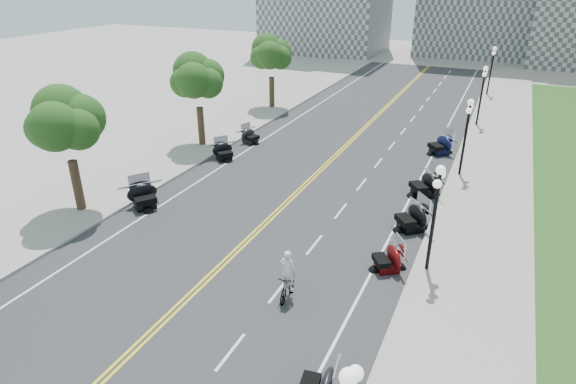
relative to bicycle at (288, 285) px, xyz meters
The scene contains 39 objects.
ground 3.76m from the bicycle, behind, with size 160.00×160.00×0.00m, color gray.
road 10.91m from the bicycle, 109.88° to the left, with size 16.00×90.00×0.01m, color #333335.
centerline_yellow_a 10.95m from the bicycle, 110.47° to the left, with size 0.12×90.00×0.00m, color yellow.
centerline_yellow_b 10.87m from the bicycle, 109.28° to the left, with size 0.12×90.00×0.00m, color yellow.
edge_line_north 10.61m from the bicycle, 75.26° to the left, with size 0.12×90.00×0.00m, color white.
edge_line_south 14.40m from the bicycle, 134.60° to the left, with size 0.12×90.00×0.00m, color white.
lane_dash_5 3.83m from the bicycle, 97.65° to the right, with size 0.12×2.00×0.00m, color white.
lane_dash_6 0.79m from the bicycle, 154.01° to the left, with size 0.12×2.00×0.00m, color white.
lane_dash_7 4.31m from the bicycle, 96.78° to the left, with size 0.12×2.00×0.00m, color white.
lane_dash_8 8.28m from the bicycle, 93.50° to the left, with size 0.12×2.00×0.00m, color white.
lane_dash_9 12.27m from the bicycle, 92.36° to the left, with size 0.12×2.00×0.00m, color white.
lane_dash_10 16.26m from the bicycle, 91.78° to the left, with size 0.12×2.00×0.00m, color white.
lane_dash_11 20.26m from the bicycle, 91.43° to the left, with size 0.12×2.00×0.00m, color white.
lane_dash_12 24.26m from the bicycle, 91.19° to the left, with size 0.12×2.00×0.00m, color white.
lane_dash_13 28.26m from the bicycle, 91.02° to the left, with size 0.12×2.00×0.00m, color white.
lane_dash_14 32.25m from the bicycle, 90.90° to the left, with size 0.12×2.00×0.00m, color white.
lane_dash_15 36.25m from the bicycle, 90.80° to the left, with size 0.12×2.00×0.00m, color white.
lane_dash_16 40.25m from the bicycle, 90.72° to the left, with size 0.12×2.00×0.00m, color white.
lane_dash_17 44.25m from the bicycle, 90.65° to the left, with size 0.12×2.00×0.00m, color white.
lane_dash_18 48.25m from the bicycle, 90.60° to the left, with size 0.12×2.00×0.00m, color white.
lane_dash_19 52.25m from the bicycle, 90.55° to the left, with size 0.12×2.00×0.00m, color white.
sidewalk_north 12.30m from the bicycle, 56.45° to the left, with size 5.00×90.00×0.15m, color #9E9991.
sidewalk_south 17.52m from the bicycle, 144.20° to the left, with size 5.00×90.00×0.15m, color #9E9991.
street_lamp_2 6.79m from the bicycle, 40.94° to the left, with size 0.50×1.20×4.90m, color black, non-canonical shape.
street_lamp_3 17.09m from the bicycle, 73.23° to the left, with size 0.50×1.20×4.90m, color black, non-canonical shape.
street_lamp_4 28.74m from the bicycle, 80.17° to the left, with size 0.50×1.20×4.90m, color black, non-canonical shape.
street_lamp_5 40.59m from the bicycle, 83.06° to the left, with size 0.50×1.20×4.90m, color black, non-canonical shape.
tree_2 14.50m from the bicycle, behind, with size 4.80×4.80×9.20m, color #235619, non-canonical shape.
tree_3 20.20m from the bicycle, 133.89° to the left, with size 4.80×4.80×9.20m, color #235619, non-canonical shape.
tree_4 29.90m from the bicycle, 117.57° to the left, with size 4.80×4.80×9.20m, color #235619, non-canonical shape.
motorcycle_n_6 4.87m from the bicycle, 48.14° to the left, with size 1.84×1.84×1.29m, color #590A0C, non-canonical shape.
motorcycle_n_7 8.48m from the bicycle, 65.92° to the left, with size 2.14×2.14×1.50m, color black, non-canonical shape.
motorcycle_n_8 12.63m from the bicycle, 74.88° to the left, with size 2.20×2.20×1.54m, color black, non-canonical shape.
motorcycle_n_10 20.15m from the bicycle, 81.27° to the left, with size 2.16×2.16×1.51m, color black, non-canonical shape.
motorcycle_s_6 11.49m from the bicycle, 159.41° to the left, with size 2.14×2.14×1.50m, color black, non-canonical shape.
motorcycle_s_8 16.33m from the bicycle, 130.65° to the left, with size 1.85×1.85×1.29m, color black, non-canonical shape.
motorcycle_s_9 19.48m from the bicycle, 123.13° to the left, with size 1.76×1.76×1.23m, color black, non-canonical shape.
bicycle is the anchor object (origin of this frame).
cyclist_rider 1.50m from the bicycle, 90.00° to the left, with size 0.67×0.44×1.85m, color silver.
Camera 1 is at (10.47, -15.00, 12.32)m, focal length 30.00 mm.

